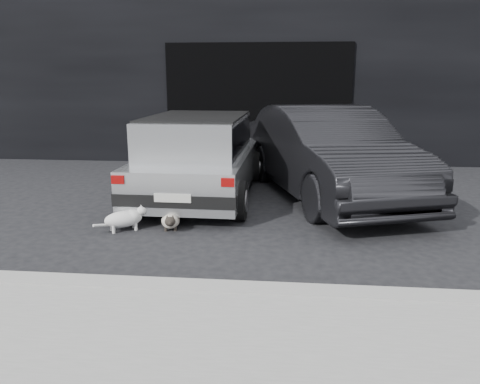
# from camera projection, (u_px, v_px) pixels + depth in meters

# --- Properties ---
(ground) EXTENTS (80.00, 80.00, 0.00)m
(ground) POSITION_uv_depth(u_px,v_px,m) (171.00, 212.00, 6.72)
(ground) COLOR black
(ground) RESTS_ON ground
(building_facade) EXTENTS (34.00, 4.00, 5.00)m
(building_facade) POSITION_uv_depth(u_px,v_px,m) (263.00, 52.00, 11.82)
(building_facade) COLOR black
(building_facade) RESTS_ON ground
(garage_opening) EXTENTS (4.00, 0.10, 2.60)m
(garage_opening) POSITION_uv_depth(u_px,v_px,m) (258.00, 105.00, 10.17)
(garage_opening) COLOR black
(garage_opening) RESTS_ON ground
(curb) EXTENTS (18.00, 0.25, 0.12)m
(curb) POSITION_uv_depth(u_px,v_px,m) (211.00, 291.00, 4.10)
(curb) COLOR gray
(curb) RESTS_ON ground
(sidewalk) EXTENTS (18.00, 2.20, 0.11)m
(sidewalk) POSITION_uv_depth(u_px,v_px,m) (181.00, 377.00, 2.94)
(sidewalk) COLOR gray
(sidewalk) RESTS_ON ground
(silver_hatchback) EXTENTS (1.83, 3.60, 1.31)m
(silver_hatchback) POSITION_uv_depth(u_px,v_px,m) (199.00, 153.00, 7.39)
(silver_hatchback) COLOR #B9BBBE
(silver_hatchback) RESTS_ON ground
(second_car) EXTENTS (2.82, 4.63, 1.44)m
(second_car) POSITION_uv_depth(u_px,v_px,m) (327.00, 153.00, 7.40)
(second_car) COLOR black
(second_car) RESTS_ON ground
(cat_siamese) EXTENTS (0.33, 0.69, 0.24)m
(cat_siamese) POSITION_uv_depth(u_px,v_px,m) (171.00, 220.00, 5.96)
(cat_siamese) COLOR beige
(cat_siamese) RESTS_ON ground
(cat_white) EXTENTS (0.61, 0.46, 0.33)m
(cat_white) POSITION_uv_depth(u_px,v_px,m) (126.00, 218.00, 5.89)
(cat_white) COLOR white
(cat_white) RESTS_ON ground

